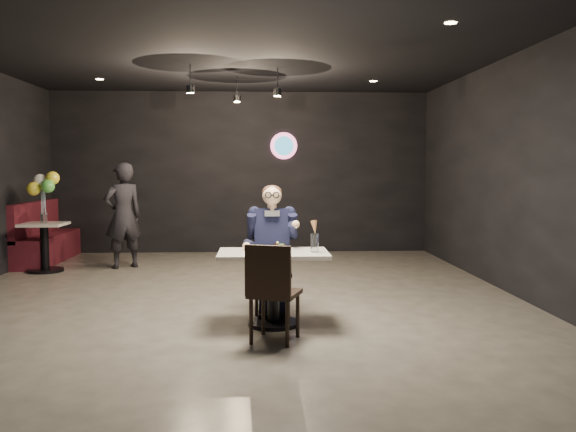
{
  "coord_description": "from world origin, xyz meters",
  "views": [
    {
      "loc": [
        0.32,
        -6.97,
        1.59
      ],
      "look_at": [
        0.65,
        -0.32,
        1.06
      ],
      "focal_mm": 38.0,
      "sensor_mm": 36.0,
      "label": 1
    }
  ],
  "objects": [
    {
      "name": "main_table",
      "position": [
        0.47,
        -0.92,
        0.38
      ],
      "size": [
        1.1,
        0.7,
        0.75
      ],
      "primitive_type": "cube",
      "color": "silver",
      "rests_on": "floor"
    },
    {
      "name": "wall_sign",
      "position": [
        0.8,
        4.47,
        2.0
      ],
      "size": [
        0.5,
        0.06,
        0.5
      ],
      "primitive_type": null,
      "color": "pink",
      "rests_on": "floor"
    },
    {
      "name": "booth_bench",
      "position": [
        -3.25,
        3.45,
        0.51
      ],
      "size": [
        0.51,
        2.04,
        1.02
      ],
      "primitive_type": "cube",
      "color": "#410E1A",
      "rests_on": "floor"
    },
    {
      "name": "balloon_vase",
      "position": [
        -2.95,
        2.45,
        0.83
      ],
      "size": [
        0.1,
        0.1,
        0.15
      ],
      "primitive_type": "cylinder",
      "color": "silver",
      "rests_on": "side_table"
    },
    {
      "name": "balloon_bunch",
      "position": [
        -2.95,
        2.45,
        1.21
      ],
      "size": [
        0.37,
        0.37,
        0.62
      ],
      "primitive_type": "cube",
      "color": "yellow",
      "rests_on": "balloon_vase"
    },
    {
      "name": "wafer_cone",
      "position": [
        0.88,
        -0.99,
        1.0
      ],
      "size": [
        0.08,
        0.08,
        0.14
      ],
      "primitive_type": "cone",
      "rotation": [
        0.0,
        0.0,
        0.26
      ],
      "color": "tan",
      "rests_on": "sundae_glass"
    },
    {
      "name": "floor",
      "position": [
        0.0,
        0.0,
        0.0
      ],
      "size": [
        9.0,
        9.0,
        0.0
      ],
      "primitive_type": "plane",
      "color": "gray",
      "rests_on": "ground"
    },
    {
      "name": "mint_leaf",
      "position": [
        0.55,
        -1.06,
        0.84
      ],
      "size": [
        0.06,
        0.04,
        0.01
      ],
      "primitive_type": "ellipsoid",
      "color": "#2A8033",
      "rests_on": "cake_slice"
    },
    {
      "name": "cake_slice",
      "position": [
        0.53,
        -0.98,
        0.8
      ],
      "size": [
        0.12,
        0.11,
        0.07
      ],
      "primitive_type": "cube",
      "rotation": [
        0.0,
        0.0,
        0.35
      ],
      "color": "black",
      "rests_on": "dessert_plate"
    },
    {
      "name": "seated_man",
      "position": [
        0.47,
        -0.37,
        0.72
      ],
      "size": [
        0.6,
        0.8,
        1.44
      ],
      "primitive_type": "cube",
      "color": "black",
      "rests_on": "floor"
    },
    {
      "name": "passerby",
      "position": [
        -1.82,
        2.74,
        0.83
      ],
      "size": [
        0.73,
        0.66,
        1.67
      ],
      "primitive_type": "imported",
      "rotation": [
        0.0,
        0.0,
        3.71
      ],
      "color": "black",
      "rests_on": "floor"
    },
    {
      "name": "dessert_plate",
      "position": [
        0.49,
        -1.02,
        0.76
      ],
      "size": [
        0.21,
        0.21,
        0.01
      ],
      "primitive_type": "cylinder",
      "color": "white",
      "rests_on": "main_table"
    },
    {
      "name": "chair_far",
      "position": [
        0.47,
        -0.37,
        0.46
      ],
      "size": [
        0.42,
        0.46,
        0.92
      ],
      "primitive_type": "cube",
      "color": "black",
      "rests_on": "floor"
    },
    {
      "name": "side_table",
      "position": [
        -2.95,
        2.45,
        0.39
      ],
      "size": [
        0.63,
        0.63,
        0.78
      ],
      "primitive_type": "cube",
      "color": "silver",
      "rests_on": "floor"
    },
    {
      "name": "pendant_lights",
      "position": [
        0.0,
        2.0,
        2.88
      ],
      "size": [
        1.4,
        1.2,
        0.36
      ],
      "primitive_type": "cube",
      "color": "black",
      "rests_on": "floor"
    },
    {
      "name": "sundae_glass",
      "position": [
        0.88,
        -0.95,
        0.84
      ],
      "size": [
        0.08,
        0.08,
        0.18
      ],
      "primitive_type": "cylinder",
      "color": "silver",
      "rests_on": "main_table"
    },
    {
      "name": "chair_near",
      "position": [
        0.47,
        -1.47,
        0.46
      ],
      "size": [
        0.55,
        0.57,
        0.92
      ],
      "primitive_type": "cube",
      "rotation": [
        0.0,
        0.0,
        -0.34
      ],
      "color": "black",
      "rests_on": "floor"
    }
  ]
}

